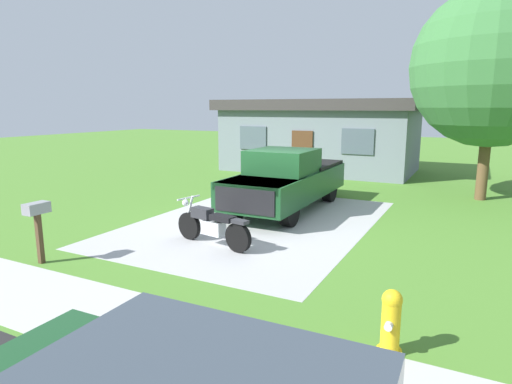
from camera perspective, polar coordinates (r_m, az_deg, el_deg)
The scene contains 9 objects.
ground_plane at distance 12.04m, azimuth 0.20°, elevation -3.96°, with size 80.00×80.00×0.00m, color #4C802C.
driveway_pad at distance 12.04m, azimuth 0.20°, elevation -3.94°, with size 5.89×8.38×0.01m, color #ADADAD.
sidewalk_strip at distance 7.52m, azimuth -21.71°, elevation -14.24°, with size 36.00×1.80×0.01m, color #B6B6B1.
motorcycle at distance 9.97m, azimuth -5.82°, elevation -4.39°, with size 2.19×0.80×1.09m.
pickup_truck at distance 13.43m, azimuth 4.25°, elevation 1.74°, with size 2.01×5.63×1.90m.
fire_hydrant at distance 6.00m, azimuth 17.34°, elevation -16.09°, with size 0.32×0.40×0.87m.
mailbox at distance 9.70m, azimuth -26.86°, elevation -2.89°, with size 0.26×0.48×1.26m.
shade_tree at distance 16.60m, azimuth 28.79°, elevation 14.25°, with size 5.26×5.26×7.07m.
neighbor_house at distance 22.21m, azimuth 8.49°, elevation 7.49°, with size 9.60×5.60×3.50m.
Camera 1 is at (5.27, -10.37, 3.11)m, focal length 30.35 mm.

